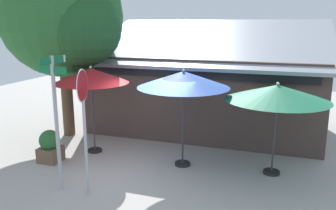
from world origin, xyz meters
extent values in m
cube|color=#ADA8A0|center=(0.00, 0.00, -0.05)|extent=(28.00, 28.00, 0.10)
cube|color=#473833|center=(0.61, 4.54, 1.41)|extent=(8.14, 4.37, 2.83)
cube|color=#999EA8|center=(0.61, 4.39, 3.31)|extent=(8.64, 4.89, 1.58)
cube|color=black|center=(0.61, 2.30, 2.48)|extent=(7.54, 0.16, 0.44)
cylinder|color=#A8AAB2|center=(-1.58, -1.70, 1.62)|extent=(0.09, 0.09, 3.25)
cube|color=#116B38|center=(-1.58, -1.70, 3.15)|extent=(0.08, 0.78, 0.16)
cube|color=#116B38|center=(-1.58, -1.70, 2.93)|extent=(0.78, 0.08, 0.16)
cube|color=white|center=(-1.55, -1.28, 3.15)|extent=(0.04, 0.06, 0.16)
cylinder|color=#A8AAB2|center=(-0.80, -1.74, 1.15)|extent=(0.07, 0.07, 2.30)
cylinder|color=white|center=(-0.80, -1.74, 2.62)|extent=(0.20, 0.73, 0.75)
cylinder|color=red|center=(-0.80, -1.74, 2.62)|extent=(0.20, 0.68, 0.70)
cylinder|color=black|center=(-2.12, 0.81, 0.04)|extent=(0.44, 0.44, 0.08)
cylinder|color=#333335|center=(-2.12, 0.81, 1.13)|extent=(0.05, 0.05, 2.25)
cone|color=#B21E23|center=(-2.12, 0.81, 2.42)|extent=(2.27, 2.27, 0.44)
sphere|color=silver|center=(-2.12, 0.81, 2.68)|extent=(0.08, 0.08, 0.08)
cylinder|color=black|center=(0.80, 0.67, 0.04)|extent=(0.44, 0.44, 0.08)
cylinder|color=#333335|center=(0.80, 0.67, 1.15)|extent=(0.05, 0.05, 2.31)
cone|color=#2D56B7|center=(0.80, 0.67, 2.48)|extent=(2.53, 2.53, 0.44)
sphere|color=silver|center=(0.80, 0.67, 2.73)|extent=(0.08, 0.08, 0.08)
cylinder|color=black|center=(3.24, 0.90, 0.04)|extent=(0.44, 0.44, 0.08)
cylinder|color=#333335|center=(3.24, 0.90, 1.04)|extent=(0.05, 0.05, 2.08)
cone|color=#1E724C|center=(3.24, 0.90, 2.23)|extent=(2.66, 2.66, 0.40)
sphere|color=silver|center=(3.24, 0.90, 2.46)|extent=(0.08, 0.08, 0.08)
cylinder|color=brown|center=(-3.89, 2.03, 1.33)|extent=(0.40, 0.40, 2.65)
sphere|color=#28602D|center=(-3.89, 2.03, 4.21)|extent=(4.14, 4.14, 4.14)
sphere|color=#1E4C23|center=(-2.75, 1.51, 3.79)|extent=(2.41, 2.41, 2.41)
cube|color=brown|center=(-2.93, -0.31, 0.22)|extent=(0.59, 0.59, 0.43)
sphere|color=#28602D|center=(-2.93, -0.31, 0.65)|extent=(0.60, 0.60, 0.60)
camera|label=1|loc=(3.39, -8.20, 3.96)|focal=37.01mm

